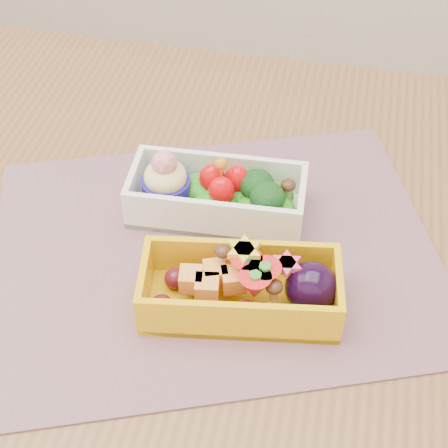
% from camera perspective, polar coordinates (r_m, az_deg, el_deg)
% --- Properties ---
extents(table, '(1.20, 0.80, 0.75)m').
position_cam_1_polar(table, '(0.78, -0.15, -8.31)').
color(table, brown).
rests_on(table, ground).
extents(placemat, '(0.55, 0.49, 0.00)m').
position_cam_1_polar(placemat, '(0.71, -0.68, -2.38)').
color(placemat, '#895E63').
rests_on(placemat, table).
extents(bento_white, '(0.19, 0.09, 0.08)m').
position_cam_1_polar(bento_white, '(0.73, -0.66, 2.50)').
color(bento_white, white).
rests_on(bento_white, placemat).
extents(bento_yellow, '(0.20, 0.11, 0.06)m').
position_cam_1_polar(bento_yellow, '(0.64, 1.76, -5.35)').
color(bento_yellow, '#E8AF0B').
rests_on(bento_yellow, placemat).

